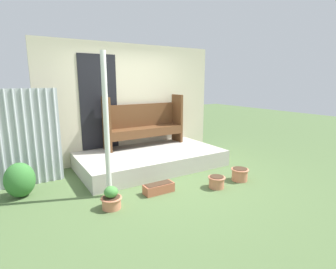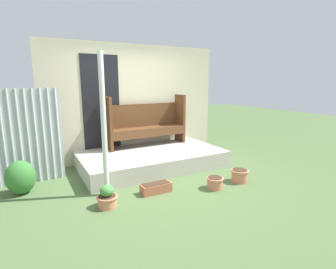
{
  "view_description": "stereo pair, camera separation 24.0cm",
  "coord_description": "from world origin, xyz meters",
  "px_view_note": "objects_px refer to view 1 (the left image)",
  "views": [
    {
      "loc": [
        -2.32,
        -3.92,
        1.79
      ],
      "look_at": [
        0.26,
        0.29,
        0.78
      ],
      "focal_mm": 28.0,
      "sensor_mm": 36.0,
      "label": 1
    },
    {
      "loc": [
        -2.12,
        -4.04,
        1.79
      ],
      "look_at": [
        0.26,
        0.29,
        0.78
      ],
      "focal_mm": 28.0,
      "sensor_mm": 36.0,
      "label": 2
    }
  ],
  "objects_px": {
    "flower_pot_middle": "(217,181)",
    "flower_pot_left": "(111,199)",
    "bench": "(144,122)",
    "shrub_by_fence": "(20,180)",
    "support_post": "(106,127)",
    "flower_pot_right": "(240,174)",
    "planter_box_rect": "(159,188)"
  },
  "relations": [
    {
      "from": "flower_pot_left",
      "to": "flower_pot_right",
      "type": "relative_size",
      "value": 1.03
    },
    {
      "from": "bench",
      "to": "planter_box_rect",
      "type": "xyz_separation_m",
      "value": [
        -0.66,
        -1.83,
        -0.8
      ]
    },
    {
      "from": "bench",
      "to": "planter_box_rect",
      "type": "bearing_deg",
      "value": -110.78
    },
    {
      "from": "flower_pot_middle",
      "to": "shrub_by_fence",
      "type": "height_order",
      "value": "shrub_by_fence"
    },
    {
      "from": "flower_pot_right",
      "to": "bench",
      "type": "bearing_deg",
      "value": 112.16
    },
    {
      "from": "support_post",
      "to": "flower_pot_left",
      "type": "relative_size",
      "value": 6.7
    },
    {
      "from": "flower_pot_left",
      "to": "flower_pot_right",
      "type": "xyz_separation_m",
      "value": [
        2.37,
        -0.2,
        -0.02
      ]
    },
    {
      "from": "flower_pot_right",
      "to": "planter_box_rect",
      "type": "relative_size",
      "value": 0.64
    },
    {
      "from": "bench",
      "to": "flower_pot_right",
      "type": "relative_size",
      "value": 5.75
    },
    {
      "from": "bench",
      "to": "flower_pot_middle",
      "type": "distance_m",
      "value": 2.32
    },
    {
      "from": "flower_pot_middle",
      "to": "flower_pot_left",
      "type": "bearing_deg",
      "value": 172.78
    },
    {
      "from": "planter_box_rect",
      "to": "flower_pot_left",
      "type": "bearing_deg",
      "value": -172.38
    },
    {
      "from": "flower_pot_middle",
      "to": "shrub_by_fence",
      "type": "distance_m",
      "value": 3.16
    },
    {
      "from": "flower_pot_left",
      "to": "flower_pot_middle",
      "type": "relative_size",
      "value": 1.11
    },
    {
      "from": "flower_pot_middle",
      "to": "planter_box_rect",
      "type": "height_order",
      "value": "flower_pot_middle"
    },
    {
      "from": "shrub_by_fence",
      "to": "support_post",
      "type": "bearing_deg",
      "value": -30.57
    },
    {
      "from": "flower_pot_right",
      "to": "support_post",
      "type": "bearing_deg",
      "value": 164.88
    },
    {
      "from": "flower_pot_left",
      "to": "flower_pot_middle",
      "type": "height_order",
      "value": "flower_pot_left"
    },
    {
      "from": "support_post",
      "to": "planter_box_rect",
      "type": "height_order",
      "value": "support_post"
    },
    {
      "from": "support_post",
      "to": "flower_pot_middle",
      "type": "height_order",
      "value": "support_post"
    },
    {
      "from": "flower_pot_right",
      "to": "planter_box_rect",
      "type": "distance_m",
      "value": 1.56
    },
    {
      "from": "bench",
      "to": "shrub_by_fence",
      "type": "xyz_separation_m",
      "value": [
        -2.58,
        -0.82,
        -0.6
      ]
    },
    {
      "from": "bench",
      "to": "shrub_by_fence",
      "type": "distance_m",
      "value": 2.77
    },
    {
      "from": "shrub_by_fence",
      "to": "flower_pot_left",
      "type": "bearing_deg",
      "value": -46.01
    },
    {
      "from": "planter_box_rect",
      "to": "flower_pot_right",
      "type": "bearing_deg",
      "value": -11.37
    },
    {
      "from": "flower_pot_right",
      "to": "shrub_by_fence",
      "type": "relative_size",
      "value": 0.58
    },
    {
      "from": "flower_pot_left",
      "to": "shrub_by_fence",
      "type": "bearing_deg",
      "value": 133.99
    },
    {
      "from": "flower_pot_left",
      "to": "bench",
      "type": "bearing_deg",
      "value": 52.38
    },
    {
      "from": "support_post",
      "to": "flower_pot_middle",
      "type": "distance_m",
      "value": 2.05
    },
    {
      "from": "planter_box_rect",
      "to": "flower_pot_middle",
      "type": "bearing_deg",
      "value": -19.73
    },
    {
      "from": "planter_box_rect",
      "to": "support_post",
      "type": "bearing_deg",
      "value": 157.42
    },
    {
      "from": "bench",
      "to": "flower_pot_left",
      "type": "distance_m",
      "value": 2.56
    }
  ]
}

